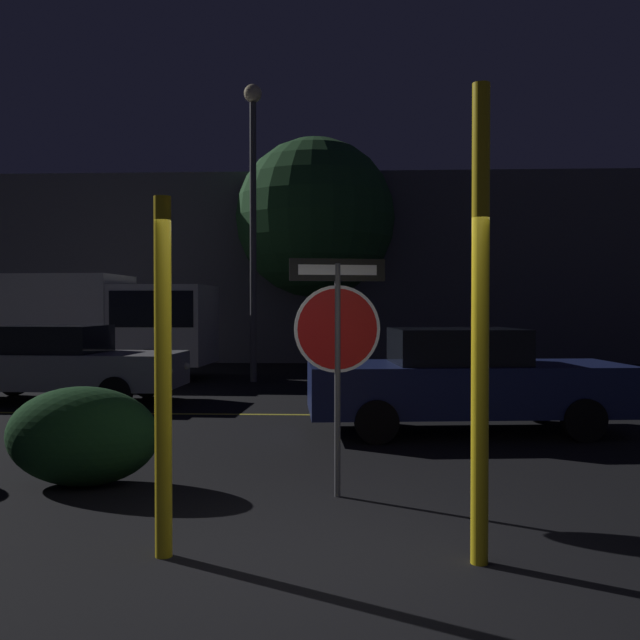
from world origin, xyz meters
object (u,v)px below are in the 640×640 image
at_px(hedge_bush_1, 82,436).
at_px(street_lamp, 253,193).
at_px(yellow_pole_left, 163,377).
at_px(stop_sign, 337,328).
at_px(yellow_pole_right, 480,325).
at_px(passing_car_1, 60,364).
at_px(delivery_truck, 98,320).
at_px(tree_0, 315,218).
at_px(passing_car_2, 464,381).

relative_size(hedge_bush_1, street_lamp, 0.22).
bearing_deg(street_lamp, yellow_pole_left, -85.02).
bearing_deg(stop_sign, hedge_bush_1, 161.22).
relative_size(yellow_pole_right, passing_car_1, 0.73).
height_order(yellow_pole_right, street_lamp, street_lamp).
relative_size(stop_sign, passing_car_1, 0.49).
distance_m(passing_car_1, delivery_truck, 4.62).
bearing_deg(tree_0, yellow_pole_left, -90.47).
distance_m(delivery_truck, tree_0, 8.15).
bearing_deg(street_lamp, stop_sign, -77.57).
xyz_separation_m(street_lamp, tree_0, (1.22, 5.82, 0.09)).
xyz_separation_m(passing_car_1, delivery_truck, (-0.87, 4.47, 0.76)).
bearing_deg(yellow_pole_left, hedge_bush_1, 124.58).
bearing_deg(yellow_pole_right, yellow_pole_left, 179.17).
relative_size(hedge_bush_1, tree_0, 0.22).
bearing_deg(street_lamp, hedge_bush_1, -91.88).
distance_m(yellow_pole_left, hedge_bush_1, 2.61).
bearing_deg(delivery_truck, passing_car_2, 49.85).
distance_m(passing_car_1, passing_car_2, 7.93).
bearing_deg(passing_car_1, delivery_truck, -166.82).
relative_size(street_lamp, tree_0, 1.00).
xyz_separation_m(passing_car_1, street_lamp, (3.25, 3.89, 3.91)).
bearing_deg(yellow_pole_left, delivery_truck, 111.98).
relative_size(stop_sign, passing_car_2, 0.48).
bearing_deg(passing_car_1, stop_sign, 42.11).
bearing_deg(yellow_pole_left, stop_sign, 54.12).
height_order(yellow_pole_left, hedge_bush_1, yellow_pole_left).
height_order(stop_sign, passing_car_1, stop_sign).
bearing_deg(passing_car_2, stop_sign, -31.49).
relative_size(yellow_pole_left, yellow_pole_right, 0.77).
xyz_separation_m(delivery_truck, tree_0, (5.34, 5.23, 3.25)).
relative_size(stop_sign, street_lamp, 0.32).
distance_m(yellow_pole_left, street_lamp, 12.75).
height_order(yellow_pole_left, passing_car_2, yellow_pole_left).
xyz_separation_m(yellow_pole_left, passing_car_1, (-4.31, 8.37, -0.60)).
xyz_separation_m(stop_sign, passing_car_2, (1.79, 3.69, -0.88)).
distance_m(yellow_pole_right, passing_car_1, 10.76).
xyz_separation_m(hedge_bush_1, passing_car_1, (-2.91, 6.34, 0.23)).
bearing_deg(yellow_pole_left, street_lamp, 94.98).
relative_size(yellow_pole_right, street_lamp, 0.47).
xyz_separation_m(passing_car_1, passing_car_2, (7.36, -2.95, 0.02)).
relative_size(yellow_pole_right, hedge_bush_1, 2.17).
height_order(yellow_pole_right, passing_car_2, yellow_pole_right).
bearing_deg(delivery_truck, yellow_pole_right, 32.15).
distance_m(yellow_pole_right, hedge_bush_1, 4.43).
bearing_deg(stop_sign, tree_0, 81.60).
bearing_deg(stop_sign, passing_car_2, 51.86).
height_order(yellow_pole_left, tree_0, tree_0).
height_order(yellow_pole_left, passing_car_1, yellow_pole_left).
relative_size(hedge_bush_1, passing_car_2, 0.33).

